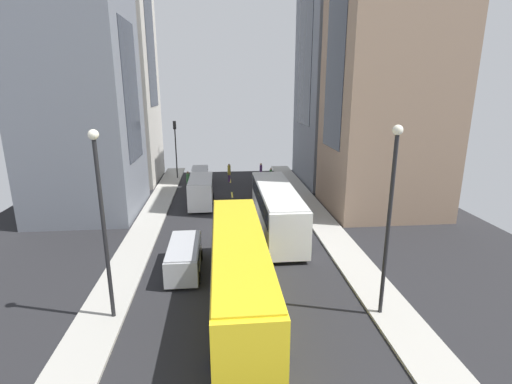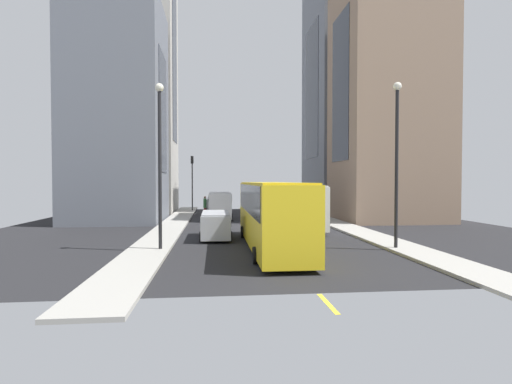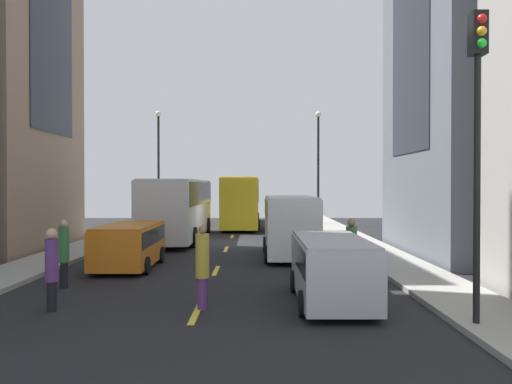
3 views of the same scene
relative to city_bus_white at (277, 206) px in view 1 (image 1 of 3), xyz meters
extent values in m
plane|color=black|center=(2.90, -1.31, -2.01)|extent=(39.81, 39.81, 0.00)
cube|color=#9E9B93|center=(-3.89, -1.31, -1.93)|extent=(2.22, 44.00, 0.15)
cube|color=#9E9B93|center=(9.69, -1.31, -1.93)|extent=(2.22, 44.00, 0.15)
cube|color=yellow|center=(2.90, -22.31, -2.00)|extent=(0.16, 2.00, 0.01)
cube|color=yellow|center=(2.90, -16.31, -2.00)|extent=(0.16, 2.00, 0.01)
cube|color=yellow|center=(2.90, -10.31, -2.00)|extent=(0.16, 2.00, 0.01)
cube|color=yellow|center=(2.90, -4.31, -2.00)|extent=(0.16, 2.00, 0.01)
cube|color=yellow|center=(2.90, 1.69, -2.00)|extent=(0.16, 2.00, 0.01)
cube|color=yellow|center=(2.90, 7.69, -2.00)|extent=(0.16, 2.00, 0.01)
cube|color=yellow|center=(2.90, 13.69, -2.00)|extent=(0.16, 2.00, 0.01)
cube|color=slate|center=(-9.74, -15.53, 12.19)|extent=(9.07, 10.98, 28.39)
cube|color=#1E232D|center=(-9.74, -15.53, 12.19)|extent=(9.16, 6.04, 15.61)
cube|color=#937760|center=(-9.74, -4.64, 10.21)|extent=(9.07, 8.69, 24.43)
cube|color=#1E232D|center=(-9.74, -4.64, 10.21)|extent=(9.16, 4.78, 13.44)
cube|color=#B7B2A8|center=(15.65, -17.53, 16.53)|extent=(9.29, 9.05, 37.08)
cube|color=#1E232D|center=(15.65, -17.53, 16.53)|extent=(9.38, 4.98, 20.39)
cube|color=slate|center=(15.00, -6.36, 7.91)|extent=(7.99, 9.30, 19.84)
cube|color=#1E232D|center=(15.00, -6.36, 7.91)|extent=(8.07, 5.12, 10.91)
cube|color=silver|center=(0.00, 0.00, -0.23)|extent=(2.55, 11.29, 3.00)
cube|color=black|center=(0.00, 0.00, 0.62)|extent=(2.60, 10.38, 1.20)
cube|color=beige|center=(0.00, 0.00, 1.31)|extent=(2.45, 10.83, 0.08)
cylinder|color=black|center=(-1.17, 3.50, -1.51)|extent=(0.46, 1.00, 1.00)
cylinder|color=black|center=(1.17, 3.50, -1.51)|extent=(0.46, 1.00, 1.00)
cylinder|color=black|center=(-1.17, -3.50, -1.51)|extent=(0.46, 1.00, 1.00)
cylinder|color=black|center=(1.17, -3.50, -1.51)|extent=(0.46, 1.00, 1.00)
cube|color=yellow|center=(3.24, 9.70, -0.15)|extent=(2.45, 13.02, 3.30)
cube|color=black|center=(3.24, 9.70, 0.71)|extent=(2.50, 11.98, 1.48)
cube|color=gold|center=(3.24, 9.70, 1.54)|extent=(2.35, 12.50, 0.08)
cylinder|color=black|center=(2.11, 13.74, -1.63)|extent=(0.44, 0.76, 0.76)
cylinder|color=black|center=(4.37, 13.74, -1.63)|extent=(0.44, 0.76, 0.76)
cylinder|color=black|center=(2.11, 5.66, -1.63)|extent=(0.44, 0.76, 0.76)
cylinder|color=black|center=(4.37, 5.66, -1.63)|extent=(0.44, 0.76, 0.76)
cube|color=white|center=(5.78, -7.03, -0.66)|extent=(2.05, 5.28, 2.30)
cube|color=black|center=(5.78, -7.03, 0.10)|extent=(2.09, 4.86, 0.69)
cube|color=silver|center=(5.78, -7.03, 0.53)|extent=(1.97, 5.07, 0.08)
cylinder|color=black|center=(4.84, -5.39, -1.65)|extent=(0.37, 0.72, 0.72)
cylinder|color=black|center=(6.72, -5.39, -1.65)|extent=(0.37, 0.72, 0.72)
cylinder|color=black|center=(4.84, -8.67, -1.65)|extent=(0.37, 0.72, 0.72)
cylinder|color=black|center=(6.72, -8.67, -1.65)|extent=(0.37, 0.72, 0.72)
cube|color=#B7BABF|center=(6.28, -15.25, -1.12)|extent=(1.74, 4.41, 1.44)
cube|color=black|center=(6.28, -15.25, -0.75)|extent=(1.78, 4.06, 0.60)
cube|color=#9C9EA2|center=(6.28, -15.25, -0.36)|extent=(1.67, 4.24, 0.08)
cylinder|color=black|center=(5.48, -13.88, -1.70)|extent=(0.31, 0.62, 0.62)
cylinder|color=black|center=(7.08, -13.88, -1.70)|extent=(0.31, 0.62, 0.62)
cylinder|color=black|center=(5.48, -16.62, -1.70)|extent=(0.31, 0.62, 0.62)
cylinder|color=black|center=(7.08, -16.62, -1.70)|extent=(0.31, 0.62, 0.62)
cube|color=orange|center=(-0.34, -9.75, -1.16)|extent=(1.84, 4.32, 1.36)
cube|color=black|center=(-0.34, -9.75, -0.81)|extent=(1.87, 3.98, 0.57)
cube|color=#BE6115|center=(-0.34, -9.75, -0.43)|extent=(1.76, 4.15, 0.08)
cylinder|color=black|center=(-1.18, -8.41, -1.70)|extent=(0.33, 0.62, 0.62)
cylinder|color=black|center=(0.51, -8.41, -1.70)|extent=(0.33, 0.62, 0.62)
cylinder|color=black|center=(-1.18, -11.09, -1.70)|extent=(0.33, 0.62, 0.62)
cylinder|color=black|center=(0.51, -11.09, -1.70)|extent=(0.33, 0.62, 0.62)
cube|color=#B7BABF|center=(6.21, 5.70, -1.12)|extent=(1.76, 4.62, 1.43)
cube|color=black|center=(6.21, 5.70, -0.76)|extent=(1.80, 4.25, 0.60)
cube|color=#9C9EA2|center=(6.21, 5.70, -0.37)|extent=(1.69, 4.43, 0.08)
cylinder|color=black|center=(5.39, 7.13, -1.70)|extent=(0.32, 0.62, 0.62)
cylinder|color=black|center=(7.02, 7.13, -1.70)|extent=(0.32, 0.62, 0.62)
cylinder|color=black|center=(5.39, 4.27, -1.70)|extent=(0.32, 0.62, 0.62)
cylinder|color=black|center=(7.02, 4.27, -1.70)|extent=(0.32, 0.62, 0.62)
cylinder|color=black|center=(-0.62, -16.08, -1.65)|extent=(0.23, 0.23, 0.72)
cylinder|color=#593372|center=(-0.62, -16.08, -0.77)|extent=(0.31, 0.31, 1.04)
sphere|color=tan|center=(-0.62, -16.08, -0.12)|extent=(0.26, 0.26, 0.26)
cylinder|color=maroon|center=(7.33, -12.45, -1.64)|extent=(0.26, 0.26, 0.74)
cylinder|color=#336B38|center=(7.33, -12.45, -0.76)|extent=(0.34, 0.34, 1.02)
sphere|color=#8C6647|center=(7.33, -12.45, -0.12)|extent=(0.26, 0.26, 0.26)
cylinder|color=#593372|center=(3.01, -15.89, -1.62)|extent=(0.26, 0.26, 0.78)
cylinder|color=gold|center=(3.01, -15.89, -0.69)|extent=(0.34, 0.34, 1.08)
sphere|color=#8C6647|center=(3.01, -15.89, -0.05)|extent=(0.20, 0.20, 0.20)
cylinder|color=black|center=(-1.38, -13.30, -1.63)|extent=(0.23, 0.23, 0.76)
cylinder|color=#336B38|center=(-1.38, -13.30, -0.72)|extent=(0.30, 0.30, 1.06)
sphere|color=tan|center=(-1.38, -13.30, -0.09)|extent=(0.21, 0.21, 0.21)
cylinder|color=black|center=(8.98, -17.65, 0.96)|extent=(0.14, 0.14, 5.63)
cube|color=black|center=(8.98, -17.65, 4.23)|extent=(0.32, 0.32, 0.90)
sphere|color=red|center=(8.98, -17.83, 4.48)|extent=(0.20, 0.20, 0.20)
sphere|color=orange|center=(8.98, -17.83, 4.23)|extent=(0.20, 0.20, 0.20)
sphere|color=green|center=(8.98, -17.83, 3.97)|extent=(0.20, 0.20, 0.20)
cylinder|color=black|center=(9.08, 10.14, 2.21)|extent=(0.18, 0.18, 8.14)
sphere|color=silver|center=(9.08, 10.14, 6.47)|extent=(0.44, 0.44, 0.44)
cylinder|color=black|center=(-3.28, 11.01, 2.29)|extent=(0.18, 0.18, 8.30)
sphere|color=silver|center=(-3.28, 11.01, 6.62)|extent=(0.44, 0.44, 0.44)
camera|label=1|loc=(4.02, 26.07, 8.31)|focal=26.68mm
camera|label=2|loc=(6.24, 31.29, 1.66)|focal=28.16mm
camera|label=3|loc=(4.33, -28.22, 1.05)|focal=35.31mm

